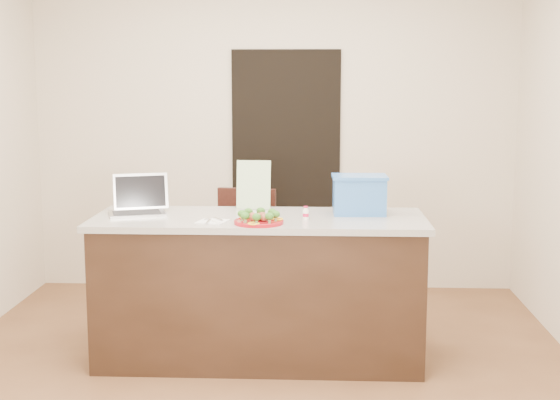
{
  "coord_description": "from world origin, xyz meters",
  "views": [
    {
      "loc": [
        0.35,
        -4.49,
        1.78
      ],
      "look_at": [
        0.13,
        0.2,
        1.03
      ],
      "focal_mm": 50.0,
      "sensor_mm": 36.0,
      "label": 1
    }
  ],
  "objects_px": {
    "island": "(259,288)",
    "plate": "(259,222)",
    "blue_box": "(359,194)",
    "yogurt_bottle": "(306,214)",
    "chair": "(246,248)",
    "napkin": "(212,221)",
    "laptop": "(139,203)"
  },
  "relations": [
    {
      "from": "blue_box",
      "to": "chair",
      "type": "xyz_separation_m",
      "value": [
        -0.78,
        0.61,
        -0.49
      ]
    },
    {
      "from": "island",
      "to": "plate",
      "type": "xyz_separation_m",
      "value": [
        0.02,
        -0.23,
        0.47
      ]
    },
    {
      "from": "island",
      "to": "plate",
      "type": "relative_size",
      "value": 7.0
    },
    {
      "from": "napkin",
      "to": "chair",
      "type": "xyz_separation_m",
      "value": [
        0.11,
        0.93,
        -0.37
      ]
    },
    {
      "from": "island",
      "to": "napkin",
      "type": "relative_size",
      "value": 12.61
    },
    {
      "from": "island",
      "to": "chair",
      "type": "distance_m",
      "value": 0.76
    },
    {
      "from": "laptop",
      "to": "plate",
      "type": "bearing_deg",
      "value": -40.22
    },
    {
      "from": "napkin",
      "to": "plate",
      "type": "bearing_deg",
      "value": -7.52
    },
    {
      "from": "island",
      "to": "napkin",
      "type": "distance_m",
      "value": 0.57
    },
    {
      "from": "island",
      "to": "blue_box",
      "type": "bearing_deg",
      "value": 11.43
    },
    {
      "from": "chair",
      "to": "blue_box",
      "type": "bearing_deg",
      "value": -27.92
    },
    {
      "from": "laptop",
      "to": "island",
      "type": "bearing_deg",
      "value": -24.75
    },
    {
      "from": "laptop",
      "to": "napkin",
      "type": "bearing_deg",
      "value": -47.3
    },
    {
      "from": "blue_box",
      "to": "napkin",
      "type": "bearing_deg",
      "value": -161.91
    },
    {
      "from": "napkin",
      "to": "blue_box",
      "type": "height_order",
      "value": "blue_box"
    },
    {
      "from": "island",
      "to": "plate",
      "type": "height_order",
      "value": "plate"
    },
    {
      "from": "plate",
      "to": "laptop",
      "type": "relative_size",
      "value": 0.73
    },
    {
      "from": "plate",
      "to": "laptop",
      "type": "distance_m",
      "value": 0.85
    },
    {
      "from": "plate",
      "to": "yogurt_bottle",
      "type": "xyz_separation_m",
      "value": [
        0.28,
        0.17,
        0.02
      ]
    },
    {
      "from": "island",
      "to": "blue_box",
      "type": "xyz_separation_m",
      "value": [
        0.62,
        0.13,
        0.58
      ]
    },
    {
      "from": "laptop",
      "to": "blue_box",
      "type": "distance_m",
      "value": 1.4
    },
    {
      "from": "island",
      "to": "laptop",
      "type": "bearing_deg",
      "value": 173.3
    },
    {
      "from": "napkin",
      "to": "blue_box",
      "type": "xyz_separation_m",
      "value": [
        0.89,
        0.32,
        0.12
      ]
    },
    {
      "from": "blue_box",
      "to": "chair",
      "type": "height_order",
      "value": "blue_box"
    },
    {
      "from": "chair",
      "to": "plate",
      "type": "bearing_deg",
      "value": -69.97
    },
    {
      "from": "island",
      "to": "plate",
      "type": "distance_m",
      "value": 0.52
    },
    {
      "from": "plate",
      "to": "blue_box",
      "type": "xyz_separation_m",
      "value": [
        0.61,
        0.36,
        0.11
      ]
    },
    {
      "from": "island",
      "to": "laptop",
      "type": "relative_size",
      "value": 5.11
    },
    {
      "from": "plate",
      "to": "napkin",
      "type": "bearing_deg",
      "value": 172.48
    },
    {
      "from": "plate",
      "to": "blue_box",
      "type": "height_order",
      "value": "blue_box"
    },
    {
      "from": "yogurt_bottle",
      "to": "blue_box",
      "type": "bearing_deg",
      "value": 29.78
    },
    {
      "from": "yogurt_bottle",
      "to": "chair",
      "type": "distance_m",
      "value": 1.0
    }
  ]
}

